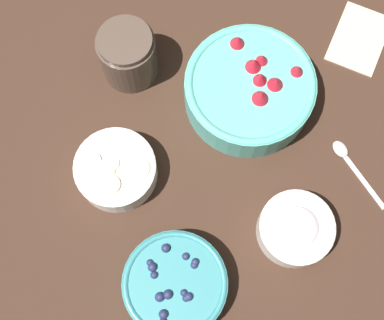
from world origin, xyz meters
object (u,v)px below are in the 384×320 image
(bowl_blueberries, at_px, (175,284))
(jar_chocolate, at_px, (128,56))
(bowl_bananas, at_px, (116,169))
(bowl_strawberries, at_px, (249,89))
(bowl_cream, at_px, (296,228))

(bowl_blueberries, distance_m, jar_chocolate, 0.39)
(bowl_bananas, bearing_deg, jar_chocolate, -175.40)
(bowl_bananas, bearing_deg, bowl_strawberries, 131.28)
(bowl_strawberries, distance_m, bowl_cream, 0.25)
(bowl_cream, distance_m, jar_chocolate, 0.40)
(bowl_blueberries, height_order, bowl_bananas, bowl_blueberries)
(bowl_cream, bearing_deg, bowl_blueberries, -56.51)
(bowl_strawberries, bearing_deg, bowl_blueberries, -11.60)
(bowl_strawberries, relative_size, jar_chocolate, 2.10)
(bowl_strawberries, bearing_deg, bowl_cream, 25.33)
(bowl_blueberries, relative_size, bowl_cream, 1.35)
(bowl_blueberries, height_order, jar_chocolate, jar_chocolate)
(bowl_strawberries, height_order, bowl_blueberries, bowl_strawberries)
(bowl_strawberries, xyz_separation_m, bowl_bananas, (0.17, -0.20, -0.01))
(bowl_strawberries, bearing_deg, jar_chocolate, -96.50)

